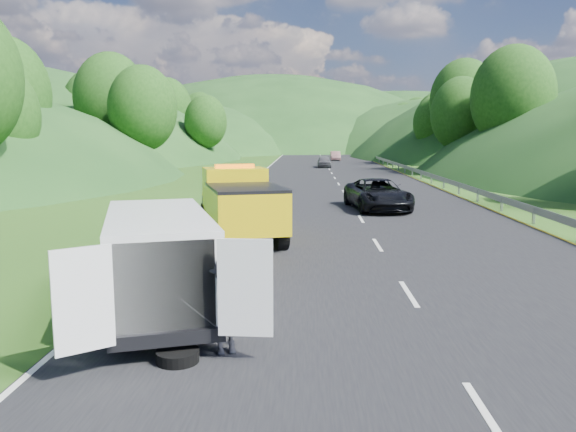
{
  "coord_description": "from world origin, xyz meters",
  "views": [
    {
      "loc": [
        0.53,
        -15.16,
        3.82
      ],
      "look_at": [
        -0.04,
        2.08,
        1.3
      ],
      "focal_mm": 35.0,
      "sensor_mm": 36.0,
      "label": 1
    }
  ],
  "objects_px": {
    "passing_suv": "(377,210)",
    "suitcase": "(132,264)",
    "spare_tire": "(178,363)",
    "tow_truck": "(240,204)",
    "white_van": "(158,257)",
    "worker": "(226,354)",
    "child": "(212,273)",
    "woman": "(192,267)"
  },
  "relations": [
    {
      "from": "woman",
      "to": "child",
      "type": "bearing_deg",
      "value": -154.91
    },
    {
      "from": "white_van",
      "to": "worker",
      "type": "relative_size",
      "value": 3.85
    },
    {
      "from": "tow_truck",
      "to": "worker",
      "type": "distance_m",
      "value": 10.92
    },
    {
      "from": "suitcase",
      "to": "child",
      "type": "bearing_deg",
      "value": 7.45
    },
    {
      "from": "spare_tire",
      "to": "passing_suv",
      "type": "bearing_deg",
      "value": 73.53
    },
    {
      "from": "tow_truck",
      "to": "child",
      "type": "distance_m",
      "value": 5.24
    },
    {
      "from": "woman",
      "to": "child",
      "type": "relative_size",
      "value": 1.34
    },
    {
      "from": "tow_truck",
      "to": "worker",
      "type": "xyz_separation_m",
      "value": [
        1.03,
        -10.8,
        -1.32
      ]
    },
    {
      "from": "tow_truck",
      "to": "spare_tire",
      "type": "distance_m",
      "value": 11.28
    },
    {
      "from": "tow_truck",
      "to": "passing_suv",
      "type": "height_order",
      "value": "tow_truck"
    },
    {
      "from": "worker",
      "to": "suitcase",
      "type": "height_order",
      "value": "worker"
    },
    {
      "from": "spare_tire",
      "to": "tow_truck",
      "type": "bearing_deg",
      "value": 91.32
    },
    {
      "from": "tow_truck",
      "to": "worker",
      "type": "bearing_deg",
      "value": -100.68
    },
    {
      "from": "woman",
      "to": "passing_suv",
      "type": "distance_m",
      "value": 14.48
    },
    {
      "from": "suitcase",
      "to": "spare_tire",
      "type": "xyz_separation_m",
      "value": [
        2.6,
        -5.85,
        -0.3
      ]
    },
    {
      "from": "suitcase",
      "to": "spare_tire",
      "type": "distance_m",
      "value": 6.41
    },
    {
      "from": "tow_truck",
      "to": "white_van",
      "type": "relative_size",
      "value": 0.99
    },
    {
      "from": "tow_truck",
      "to": "spare_tire",
      "type": "height_order",
      "value": "tow_truck"
    },
    {
      "from": "worker",
      "to": "suitcase",
      "type": "relative_size",
      "value": 2.87
    },
    {
      "from": "tow_truck",
      "to": "suitcase",
      "type": "distance_m",
      "value": 5.93
    },
    {
      "from": "tow_truck",
      "to": "suitcase",
      "type": "bearing_deg",
      "value": -129.79
    },
    {
      "from": "child",
      "to": "worker",
      "type": "distance_m",
      "value": 5.86
    },
    {
      "from": "woman",
      "to": "spare_tire",
      "type": "bearing_deg",
      "value": 168.83
    },
    {
      "from": "white_van",
      "to": "passing_suv",
      "type": "xyz_separation_m",
      "value": [
        6.75,
        16.97,
        -1.25
      ]
    },
    {
      "from": "white_van",
      "to": "child",
      "type": "bearing_deg",
      "value": 64.12
    },
    {
      "from": "spare_tire",
      "to": "child",
      "type": "bearing_deg",
      "value": 94.14
    },
    {
      "from": "passing_suv",
      "to": "woman",
      "type": "bearing_deg",
      "value": -126.16
    },
    {
      "from": "passing_suv",
      "to": "suitcase",
      "type": "bearing_deg",
      "value": -129.1
    },
    {
      "from": "woman",
      "to": "spare_tire",
      "type": "height_order",
      "value": "woman"
    },
    {
      "from": "tow_truck",
      "to": "woman",
      "type": "distance_m",
      "value": 4.66
    },
    {
      "from": "suitcase",
      "to": "passing_suv",
      "type": "relative_size",
      "value": 0.11
    },
    {
      "from": "child",
      "to": "spare_tire",
      "type": "xyz_separation_m",
      "value": [
        0.44,
        -6.13,
        0.0
      ]
    },
    {
      "from": "child",
      "to": "suitcase",
      "type": "height_order",
      "value": "suitcase"
    },
    {
      "from": "white_van",
      "to": "suitcase",
      "type": "bearing_deg",
      "value": 98.93
    },
    {
      "from": "child",
      "to": "passing_suv",
      "type": "relative_size",
      "value": 0.2
    },
    {
      "from": "suitcase",
      "to": "spare_tire",
      "type": "bearing_deg",
      "value": -66.01
    },
    {
      "from": "white_van",
      "to": "woman",
      "type": "distance_m",
      "value": 4.43
    },
    {
      "from": "tow_truck",
      "to": "worker",
      "type": "height_order",
      "value": "tow_truck"
    },
    {
      "from": "spare_tire",
      "to": "white_van",
      "type": "bearing_deg",
      "value": 110.73
    },
    {
      "from": "tow_truck",
      "to": "suitcase",
      "type": "relative_size",
      "value": 10.94
    },
    {
      "from": "worker",
      "to": "spare_tire",
      "type": "xyz_separation_m",
      "value": [
        -0.77,
        -0.4,
        0.0
      ]
    },
    {
      "from": "woman",
      "to": "worker",
      "type": "distance_m",
      "value": 6.69
    }
  ]
}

